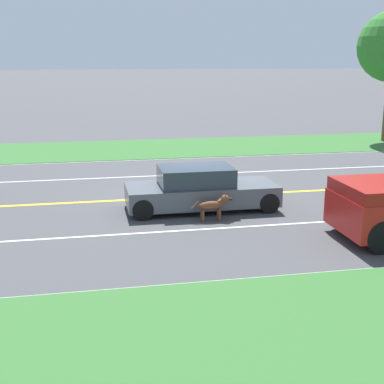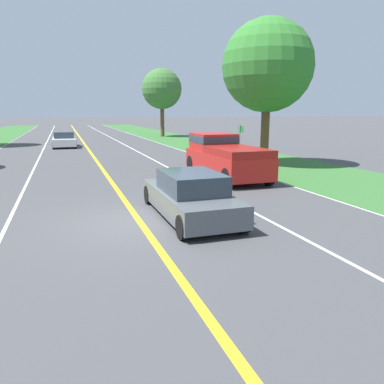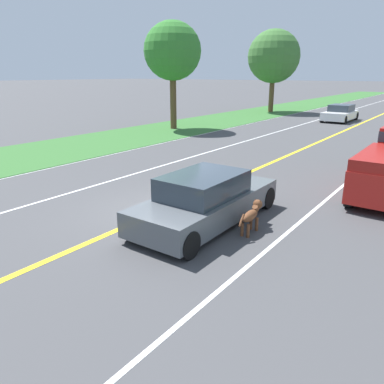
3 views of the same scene
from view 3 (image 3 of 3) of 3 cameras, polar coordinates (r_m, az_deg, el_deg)
The scene contains 10 objects.
ground_plane at distance 10.70m, azimuth -4.53°, elevation -2.80°, with size 400.00×400.00×0.00m, color #424244.
centre_divider_line at distance 10.69m, azimuth -4.54°, elevation -2.78°, with size 0.18×160.00×0.01m, color yellow.
lane_edge_line_left at distance 15.97m, azimuth -24.10°, elevation 2.60°, with size 0.14×160.00×0.01m, color white.
lane_dash_same_dir at distance 8.99m, azimuth 12.90°, elevation -7.29°, with size 0.10×160.00×0.01m, color white.
lane_dash_oncoming at distance 13.13m, azimuth -16.27°, elevation 0.45°, with size 0.10×160.00×0.01m, color white.
ego_car at distance 9.61m, azimuth 2.17°, elevation -1.23°, with size 1.82×4.61×1.34m.
dog at distance 9.21m, azimuth 9.13°, elevation -3.31°, with size 0.27×1.24×0.77m.
oncoming_car at distance 33.37m, azimuth 21.67°, elevation 11.07°, with size 1.94×4.42×1.31m.
roadside_tree_left_near at distance 26.47m, azimuth -2.99°, elevation 20.60°, with size 3.82×3.82×7.05m.
roadside_tree_left_far at distance 39.21m, azimuth 12.36°, elevation 19.51°, with size 5.01×5.01×7.79m.
Camera 3 is at (6.55, -7.59, 3.72)m, focal length 35.00 mm.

